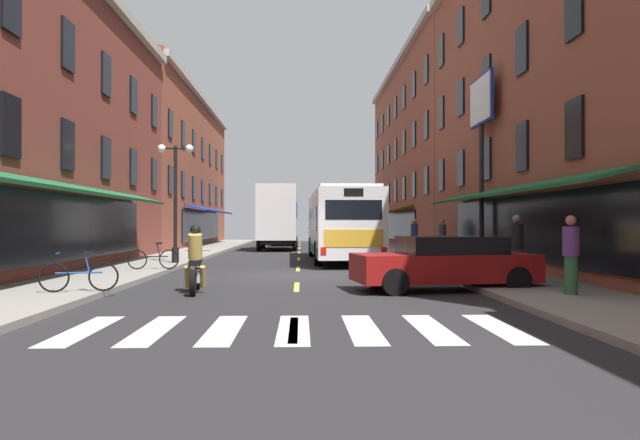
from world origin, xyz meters
The scene contains 19 objects.
ground_plane centered at (0.00, 0.00, -0.05)m, with size 34.80×80.00×0.10m, color #28282B.
lane_centre_dashes centered at (0.00, -0.25, 0.00)m, with size 0.14×73.90×0.01m.
crosswalk_near centered at (0.00, -10.00, 0.00)m, with size 7.10×2.80×0.01m.
sidewalk_left centered at (-5.90, 0.00, 0.07)m, with size 3.00×80.00×0.14m, color gray.
sidewalk_right centered at (5.90, 0.00, 0.07)m, with size 3.00×80.00×0.14m, color gray.
storefront_row_right centered at (11.38, 2.73, 6.45)m, with size 9.44×79.90×14.00m.
billboard_sign centered at (7.05, 3.46, 5.61)m, with size 0.40×2.69×7.22m.
transit_bus centered at (1.91, 7.97, 1.67)m, with size 2.80×11.56×3.18m.
box_truck centered at (-1.38, 19.38, 2.09)m, with size 2.50×6.89×4.08m.
sedan_near centered at (-1.16, 27.77, 0.73)m, with size 2.03×4.41×1.41m.
sedan_mid centered at (3.75, -4.49, 0.70)m, with size 4.70×2.48×1.36m.
motorcycle_rider centered at (-2.45, -4.83, 0.71)m, with size 0.63×2.07×1.66m.
bicycle_near centered at (-4.91, 1.14, 0.50)m, with size 1.71×0.48×0.91m.
bicycle_mid centered at (-4.90, -5.76, 0.50)m, with size 1.68×0.57×0.91m.
pedestrian_near centered at (6.00, -3.26, 1.09)m, with size 0.37×0.52×1.79m.
pedestrian_mid centered at (6.01, -6.58, 1.03)m, with size 0.36×0.36×1.72m.
pedestrian_far centered at (5.93, 11.33, 1.08)m, with size 0.36×0.36×1.82m.
pedestrian_rear centered at (6.64, 8.21, 1.05)m, with size 0.36×0.36×1.77m.
street_lamp_twin centered at (-4.89, 4.67, 2.76)m, with size 1.42×0.32×4.71m.
Camera 1 is at (0.12, -19.67, 1.67)m, focal length 34.14 mm.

